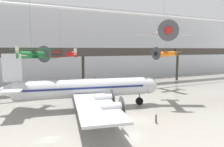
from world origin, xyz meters
TOP-DOWN VIEW (x-y plane):
  - ground_plane at (0.00, 0.00)m, footprint 260.00×260.00m
  - hangar_back_wall at (0.00, 37.08)m, footprint 140.00×3.00m
  - mezzanine_walkway at (0.00, 24.14)m, footprint 110.00×3.20m
  - ceiling_truss_beam at (0.00, 21.60)m, footprint 120.00×0.60m
  - airliner_silver_main at (-5.13, 7.49)m, footprint 26.05×29.91m
  - suspended_plane_green_biplane at (-12.31, 11.73)m, footprint 7.18×7.09m
  - suspended_plane_orange_highwing at (17.51, 15.14)m, footprint 6.99×8.53m
  - suspended_plane_silver_racer at (9.66, 6.37)m, footprint 9.46×8.33m
  - suspended_plane_red_highwing at (-5.61, 23.50)m, footprint 7.59×8.93m
  - info_sign_pedestal at (1.85, -2.55)m, footprint 0.33×0.74m

SIDE VIEW (x-z plane):
  - ground_plane at x=0.00m, z-range 0.00..0.00m
  - info_sign_pedestal at x=1.85m, z-range -0.17..1.08m
  - airliner_silver_main at x=-5.13m, z-range -1.21..7.76m
  - mezzanine_walkway at x=0.00m, z-range 3.31..13.26m
  - suspended_plane_red_highwing at x=-5.61m, z-range 2.97..13.90m
  - suspended_plane_orange_highwing at x=17.51m, z-range 3.12..13.95m
  - suspended_plane_green_biplane at x=-12.31m, z-range 3.38..14.09m
  - hangar_back_wall at x=0.00m, z-range 0.00..22.12m
  - suspended_plane_silver_racer at x=9.66m, z-range 8.90..16.14m
  - ceiling_truss_beam at x=0.00m, z-range 18.16..18.76m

